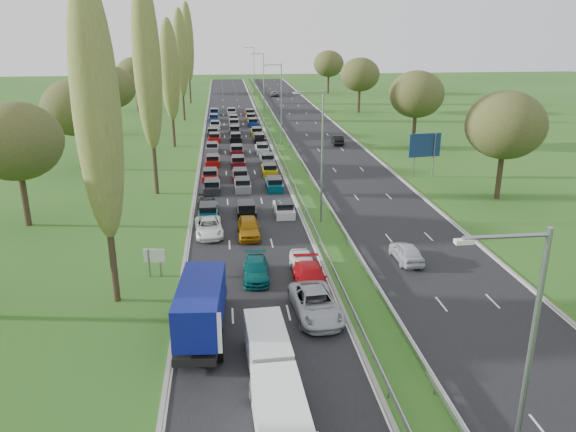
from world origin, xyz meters
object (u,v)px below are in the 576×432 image
near_car_2 (209,227)px  info_sign (154,259)px  blue_lorry (202,305)px  white_van_rear (267,346)px  near_car_3 (208,207)px  white_van_front (280,415)px  direction_sign (425,147)px

near_car_2 → info_sign: info_sign is taller
near_car_2 → blue_lorry: (-0.06, -16.54, 1.17)m
near_car_2 → white_van_rear: size_ratio=0.95×
near_car_3 → white_van_front: bearing=-86.4°
near_car_2 → white_van_rear: bearing=-84.2°
near_car_3 → blue_lorry: size_ratio=0.56×
near_car_2 → blue_lorry: 16.58m
blue_lorry → white_van_rear: blue_lorry is taller
white_van_rear → direction_sign: (21.67, 37.09, 2.50)m
near_car_2 → near_car_3: size_ratio=1.04×
info_sign → near_car_3: bearing=75.8°
near_car_3 → direction_sign: (25.33, 11.44, 2.86)m
near_car_3 → direction_sign: bearing=21.1°
blue_lorry → info_sign: size_ratio=4.07×
near_car_3 → info_sign: (-3.47, -13.70, 0.66)m
white_van_rear → white_van_front: bearing=-91.4°
blue_lorry → white_van_front: 9.91m
near_car_3 → white_van_front: white_van_front is taller
near_car_2 → direction_sign: size_ratio=0.96×
near_car_3 → direction_sign: direction_sign is taller
blue_lorry → near_car_3: bearing=94.8°
white_van_rear → near_car_2: bearing=97.2°
near_car_3 → white_van_front: 31.58m
blue_lorry → white_van_rear: (3.50, -3.49, -0.81)m
direction_sign → blue_lorry: bearing=-126.8°
direction_sign → info_sign: bearing=-138.9°
blue_lorry → direction_sign: size_ratio=1.64×
white_van_front → white_van_rear: white_van_front is taller
near_car_2 → near_car_3: bearing=88.4°
near_car_3 → info_sign: info_sign is taller
near_car_2 → near_car_3: (-0.22, 5.61, -0.00)m
near_car_3 → white_van_rear: bearing=-85.1°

